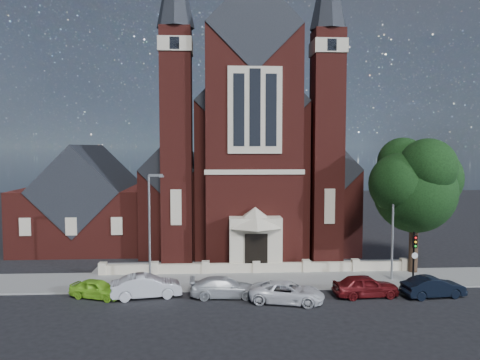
% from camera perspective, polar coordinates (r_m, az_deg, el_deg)
% --- Properties ---
extents(ground, '(120.00, 120.00, 0.00)m').
position_cam_1_polar(ground, '(46.08, 1.04, -8.52)').
color(ground, black).
rests_on(ground, ground).
extents(pavement_strip, '(60.00, 5.00, 0.12)m').
position_cam_1_polar(pavement_strip, '(35.94, 2.26, -12.17)').
color(pavement_strip, gray).
rests_on(pavement_strip, ground).
extents(forecourt_paving, '(26.00, 3.00, 0.14)m').
position_cam_1_polar(forecourt_paving, '(39.78, 1.72, -10.56)').
color(forecourt_paving, gray).
rests_on(forecourt_paving, ground).
extents(forecourt_wall, '(24.00, 0.40, 0.90)m').
position_cam_1_polar(forecourt_wall, '(37.86, 1.98, -11.33)').
color(forecourt_wall, beige).
rests_on(forecourt_wall, ground).
extents(church, '(20.01, 34.90, 29.20)m').
position_cam_1_polar(church, '(52.92, 0.43, 2.06)').
color(church, '#551C16').
rests_on(church, ground).
extents(parish_hall, '(12.00, 12.20, 10.24)m').
position_cam_1_polar(parish_hall, '(49.89, -17.90, -3.07)').
color(parish_hall, '#551C16').
rests_on(parish_hall, ground).
extents(street_tree, '(6.40, 6.60, 10.70)m').
position_cam_1_polar(street_tree, '(39.05, 20.86, -0.74)').
color(street_tree, black).
rests_on(street_tree, ground).
extents(street_lamp_left, '(1.16, 0.22, 8.09)m').
position_cam_1_polar(street_lamp_left, '(34.61, -10.84, -5.07)').
color(street_lamp_left, gray).
rests_on(street_lamp_left, ground).
extents(street_lamp_right, '(1.16, 0.22, 8.09)m').
position_cam_1_polar(street_lamp_right, '(36.79, 18.27, -4.66)').
color(street_lamp_right, gray).
rests_on(street_lamp_right, ground).
extents(traffic_signal, '(0.28, 0.42, 4.00)m').
position_cam_1_polar(traffic_signal, '(36.06, 20.47, -8.14)').
color(traffic_signal, black).
rests_on(traffic_signal, ground).
extents(car_lime_van, '(3.95, 2.64, 1.25)m').
position_cam_1_polar(car_lime_van, '(33.30, -17.04, -12.56)').
color(car_lime_van, '#8DD82B').
rests_on(car_lime_van, ground).
extents(car_silver_a, '(4.86, 2.47, 1.53)m').
position_cam_1_polar(car_silver_a, '(32.58, -11.35, -12.57)').
color(car_silver_a, silver).
rests_on(car_silver_a, ground).
extents(car_silver_b, '(4.60, 1.92, 1.33)m').
position_cam_1_polar(car_silver_b, '(32.10, -1.94, -12.94)').
color(car_silver_b, '#B0B4B8').
rests_on(car_silver_b, ground).
extents(car_white_suv, '(5.20, 3.29, 1.34)m').
position_cam_1_polar(car_white_suv, '(31.20, 5.76, -13.46)').
color(car_white_suv, white).
rests_on(car_white_suv, ground).
extents(car_dark_red, '(4.47, 2.09, 1.48)m').
position_cam_1_polar(car_dark_red, '(33.22, 15.05, -12.35)').
color(car_dark_red, '#5B0F12').
rests_on(car_dark_red, ground).
extents(car_navy, '(4.33, 1.99, 1.38)m').
position_cam_1_polar(car_navy, '(34.59, 22.49, -11.95)').
color(car_navy, black).
rests_on(car_navy, ground).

